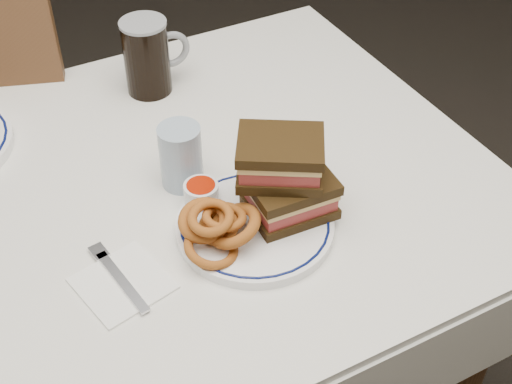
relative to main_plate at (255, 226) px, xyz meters
name	(u,v)px	position (x,y,z in m)	size (l,w,h in m)	color
dining_table	(119,252)	(-0.18, 0.15, -0.11)	(1.27, 0.87, 0.75)	silver
main_plate	(255,226)	(0.00, 0.00, 0.00)	(0.24, 0.24, 0.02)	white
reuben_sandwich	(285,177)	(0.05, 0.01, 0.07)	(0.16, 0.15, 0.13)	black
onion_rings_main	(218,227)	(-0.07, -0.01, 0.04)	(0.13, 0.11, 0.08)	#6A360E
ketchup_ramekin	(201,192)	(-0.05, 0.08, 0.02)	(0.05, 0.05, 0.03)	white
beer_mug	(148,56)	(0.00, 0.43, 0.06)	(0.13, 0.09, 0.15)	black
water_glass	(181,156)	(-0.05, 0.15, 0.04)	(0.07, 0.07, 0.11)	#92A6BD
napkin_fork	(122,282)	(-0.22, -0.01, -0.01)	(0.14, 0.16, 0.01)	white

